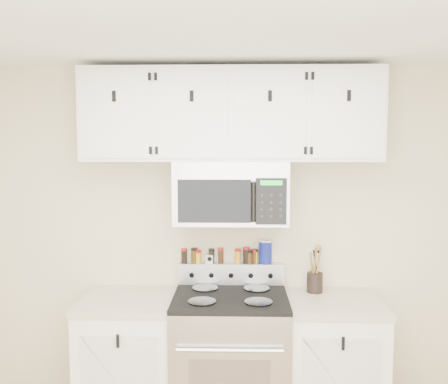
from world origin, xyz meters
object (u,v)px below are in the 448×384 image
Objects in this scene: microwave at (231,192)px; salt_canister at (265,252)px; utensil_crock at (315,281)px; range at (230,362)px.

microwave is 4.43× the size of salt_canister.
salt_canister is (-0.34, 0.09, 0.18)m from utensil_crock.
range is 1.45× the size of microwave.
microwave is 0.86m from utensil_crock.
utensil_crock is 0.40m from salt_canister.
salt_canister reaches higher than utensil_crock.
range is 6.41× the size of salt_canister.
salt_canister reaches higher than range.
salt_canister is (0.25, 0.16, -0.44)m from microwave.
range is at bearing -162.09° from utensil_crock.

